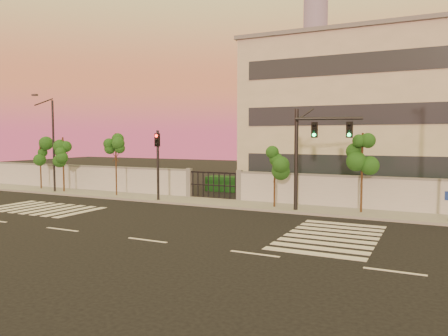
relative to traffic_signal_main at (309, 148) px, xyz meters
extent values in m
plane|color=black|center=(-4.45, -9.68, -3.85)|extent=(120.00, 120.00, 0.00)
cube|color=gray|center=(-4.45, 0.82, -3.78)|extent=(60.00, 3.00, 0.15)
cube|color=#AFB2B6|center=(-21.95, 2.32, -2.85)|extent=(25.00, 0.30, 2.00)
cube|color=slate|center=(-21.95, 2.32, -1.79)|extent=(25.00, 0.36, 0.12)
cube|color=slate|center=(-9.45, 2.32, -2.75)|extent=(0.35, 0.35, 2.20)
cube|color=slate|center=(-5.45, 2.32, -2.75)|extent=(0.35, 0.35, 2.20)
cube|color=#0F3414|center=(4.55, 4.82, -2.95)|extent=(20.00, 2.00, 1.80)
cube|color=#0F3414|center=(-20.45, 4.82, -3.15)|extent=(12.00, 1.80, 1.40)
cube|color=#0F3414|center=(-7.45, 7.32, -3.25)|extent=(6.00, 1.50, 1.20)
cube|color=#BBB79E|center=(4.55, 12.32, 2.15)|extent=(24.00, 12.00, 12.00)
cube|color=#262D38|center=(4.55, 6.30, -1.35)|extent=(22.00, 0.08, 1.40)
cube|color=#262D38|center=(4.55, 6.30, 2.15)|extent=(22.00, 0.08, 1.40)
cube|color=#262D38|center=(4.55, 6.30, 5.65)|extent=(22.00, 0.08, 1.40)
cube|color=slate|center=(4.55, 12.32, 8.25)|extent=(24.40, 12.40, 0.30)
cylinder|color=gray|center=(-69.45, 270.32, 51.15)|extent=(16.00, 16.00, 110.00)
cube|color=silver|center=(-18.45, -5.68, -3.84)|extent=(0.50, 4.00, 0.02)
cube|color=silver|center=(-17.55, -5.68, -3.84)|extent=(0.50, 4.00, 0.02)
cube|color=silver|center=(-16.65, -5.68, -3.84)|extent=(0.50, 4.00, 0.02)
cube|color=silver|center=(-15.75, -5.68, -3.84)|extent=(0.50, 4.00, 0.02)
cube|color=silver|center=(-14.85, -5.68, -3.84)|extent=(0.50, 4.00, 0.02)
cube|color=silver|center=(-13.95, -5.68, -3.84)|extent=(0.50, 4.00, 0.02)
cube|color=silver|center=(-13.05, -5.68, -3.84)|extent=(0.50, 4.00, 0.02)
cube|color=silver|center=(-12.15, -5.68, -3.84)|extent=(0.50, 4.00, 0.02)
cube|color=silver|center=(2.55, -8.68, -3.84)|extent=(4.00, 0.50, 0.02)
cube|color=silver|center=(2.55, -7.78, -3.84)|extent=(4.00, 0.50, 0.02)
cube|color=silver|center=(2.55, -6.88, -3.84)|extent=(4.00, 0.50, 0.02)
cube|color=silver|center=(2.55, -5.98, -3.84)|extent=(4.00, 0.50, 0.02)
cube|color=silver|center=(2.55, -5.08, -3.84)|extent=(4.00, 0.50, 0.02)
cube|color=silver|center=(2.55, -4.18, -3.84)|extent=(4.00, 0.50, 0.02)
cube|color=silver|center=(2.55, -3.28, -3.84)|extent=(4.00, 0.50, 0.02)
cube|color=silver|center=(2.55, -2.38, -3.84)|extent=(4.00, 0.50, 0.02)
cube|color=silver|center=(-9.45, -9.68, -3.84)|extent=(2.00, 0.15, 0.01)
cube|color=silver|center=(-4.45, -9.68, -3.84)|extent=(2.00, 0.15, 0.01)
cube|color=silver|center=(0.55, -9.68, -3.84)|extent=(2.00, 0.15, 0.01)
cube|color=silver|center=(5.55, -9.68, -3.84)|extent=(2.00, 0.15, 0.01)
cylinder|color=#382314|center=(-23.09, 1.00, -1.74)|extent=(0.12, 0.12, 4.22)
sphere|color=#154614|center=(-23.09, 1.00, -0.47)|extent=(1.06, 1.06, 1.06)
sphere|color=#154614|center=(-22.75, 1.20, -1.11)|extent=(0.81, 0.81, 0.81)
sphere|color=#154614|center=(-23.38, 0.86, -0.90)|extent=(0.77, 0.77, 0.77)
cylinder|color=#382314|center=(-19.87, 0.42, -1.63)|extent=(0.13, 0.13, 4.44)
sphere|color=#154614|center=(-19.87, 0.42, -0.30)|extent=(1.15, 1.15, 1.15)
sphere|color=#154614|center=(-19.51, 0.63, -0.97)|extent=(0.88, 0.88, 0.88)
sphere|color=#154614|center=(-20.19, 0.26, -0.74)|extent=(0.83, 0.83, 0.83)
cylinder|color=#382314|center=(-14.58, 0.41, -1.49)|extent=(0.11, 0.11, 4.73)
sphere|color=#154614|center=(-14.58, 0.41, -0.07)|extent=(0.97, 0.97, 0.97)
sphere|color=#154614|center=(-14.28, 0.59, -0.78)|extent=(0.74, 0.74, 0.74)
sphere|color=#154614|center=(-14.85, 0.28, -0.54)|extent=(0.71, 0.71, 0.71)
cylinder|color=#382314|center=(-2.28, 0.53, -1.97)|extent=(0.11, 0.11, 3.77)
sphere|color=#154614|center=(-2.28, 0.53, -0.83)|extent=(1.05, 1.05, 1.05)
sphere|color=#154614|center=(-1.95, 0.72, -1.40)|extent=(0.80, 0.80, 0.80)
sphere|color=#154614|center=(-2.57, 0.39, -1.21)|extent=(0.76, 0.76, 0.76)
cylinder|color=#382314|center=(2.86, 0.84, -1.51)|extent=(0.12, 0.12, 4.70)
sphere|color=#154614|center=(2.86, 0.84, -0.10)|extent=(1.12, 1.12, 1.12)
sphere|color=#154614|center=(3.22, 1.04, -0.80)|extent=(0.85, 0.85, 0.85)
sphere|color=#154614|center=(2.56, 0.69, -0.57)|extent=(0.81, 0.81, 0.81)
cylinder|color=black|center=(-0.77, 0.01, -0.81)|extent=(0.24, 0.24, 6.09)
cylinder|color=black|center=(1.10, 0.01, 1.65)|extent=(3.64, 1.15, 0.16)
cube|color=black|center=(0.31, -0.04, 1.01)|extent=(0.34, 0.18, 0.88)
sphere|color=#0CF259|center=(0.31, -0.15, 0.74)|extent=(0.20, 0.20, 0.20)
cube|color=black|center=(2.28, -0.04, 1.01)|extent=(0.34, 0.18, 0.88)
sphere|color=#0CF259|center=(2.28, -0.15, 0.74)|extent=(0.20, 0.20, 0.20)
cylinder|color=black|center=(-10.48, -0.14, -1.40)|extent=(0.17, 0.17, 4.91)
cube|color=black|center=(-10.48, -0.19, 0.41)|extent=(0.38, 0.20, 0.98)
sphere|color=red|center=(-10.48, -0.30, 0.71)|extent=(0.22, 0.22, 0.22)
cylinder|color=black|center=(-20.52, 0.08, -0.19)|extent=(0.16, 0.16, 7.32)
cylinder|color=black|center=(-20.52, -0.75, 3.29)|extent=(0.09, 1.75, 0.71)
cube|color=#3F3F44|center=(-20.52, -1.57, 3.75)|extent=(0.46, 0.23, 0.14)
camera|label=1|loc=(6.70, -24.92, 0.62)|focal=35.00mm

